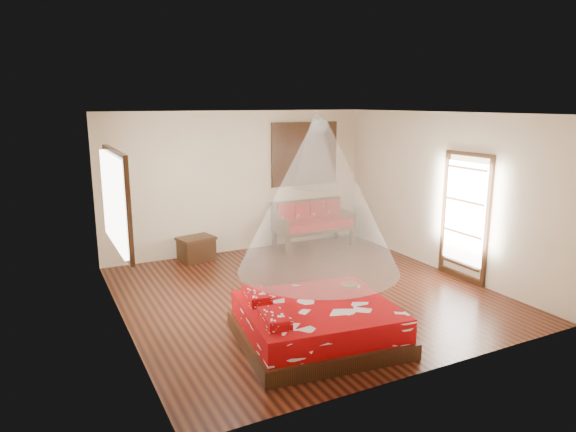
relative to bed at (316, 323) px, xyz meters
name	(u,v)px	position (x,y,z in m)	size (l,w,h in m)	color
room	(305,207)	(0.68, 1.55, 1.15)	(5.54, 5.54, 2.84)	black
bed	(316,323)	(0.00, 0.00, 0.00)	(2.12, 1.96, 0.63)	black
daybed	(312,221)	(2.15, 3.93, 0.27)	(1.65, 0.73, 0.94)	black
storage_chest	(196,249)	(-0.34, 4.00, -0.02)	(0.74, 0.61, 0.46)	black
shutter_panel	(305,154)	(2.15, 4.27, 1.65)	(1.52, 0.06, 1.32)	black
window_left	(118,200)	(-2.02, 1.75, 1.45)	(0.10, 1.74, 1.34)	black
glazed_door	(465,218)	(3.40, 0.95, 0.82)	(0.08, 1.02, 2.16)	black
wine_tray	(349,282)	(0.73, 0.37, 0.30)	(0.23, 0.23, 0.19)	brown
mosquito_net_main	(319,198)	(0.01, 0.00, 1.60)	(1.97, 1.97, 1.80)	white
mosquito_net_daybed	(316,151)	(2.15, 3.80, 1.75)	(0.95, 0.95, 1.50)	white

